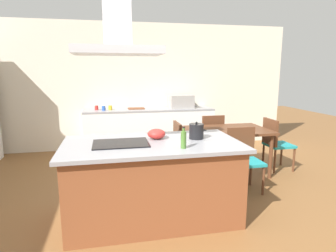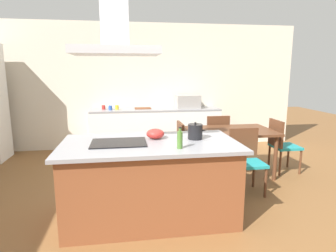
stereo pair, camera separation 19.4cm
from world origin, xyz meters
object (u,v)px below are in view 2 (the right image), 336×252
(cooktop, at_px, (119,143))
(olive_oil_bottle, at_px, (180,139))
(dining_table, at_px, (229,135))
(mixing_bowl, at_px, (155,134))
(chair_at_right_end, at_px, (281,142))
(chair_facing_island, at_px, (246,156))
(chair_at_left_end, at_px, (174,147))
(tea_kettle, at_px, (195,132))
(coffee_mug_red, at_px, (104,107))
(cutting_board, at_px, (143,108))
(chair_facing_back_wall, at_px, (216,135))
(range_hood, at_px, (115,30))
(countertop_microwave, at_px, (188,102))
(coffee_mug_blue, at_px, (110,108))
(coffee_mug_yellow, at_px, (117,107))

(cooktop, xyz_separation_m, olive_oil_bottle, (0.63, -0.31, 0.09))
(cooktop, relative_size, dining_table, 0.43)
(mixing_bowl, height_order, chair_at_right_end, mixing_bowl)
(olive_oil_bottle, distance_m, chair_facing_island, 1.49)
(chair_at_left_end, bearing_deg, tea_kettle, -87.17)
(coffee_mug_red, relative_size, chair_at_left_end, 0.10)
(chair_at_right_end, bearing_deg, cutting_board, 142.00)
(chair_facing_back_wall, distance_m, range_hood, 3.01)
(countertop_microwave, distance_m, chair_at_left_end, 1.85)
(cooktop, xyz_separation_m, tea_kettle, (0.88, 0.07, 0.08))
(coffee_mug_blue, bearing_deg, coffee_mug_red, 144.31)
(coffee_mug_red, relative_size, range_hood, 0.10)
(coffee_mug_blue, distance_m, chair_at_right_end, 3.33)
(chair_at_right_end, bearing_deg, tea_kettle, -147.22)
(chair_at_right_end, height_order, range_hood, range_hood)
(cutting_board, bearing_deg, coffee_mug_red, -179.77)
(dining_table, relative_size, range_hood, 1.56)
(mixing_bowl, height_order, chair_facing_island, mixing_bowl)
(cooktop, xyz_separation_m, coffee_mug_blue, (-0.22, 2.82, 0.04))
(mixing_bowl, xyz_separation_m, countertop_microwave, (1.00, 2.72, 0.08))
(cutting_board, bearing_deg, chair_facing_island, -61.65)
(olive_oil_bottle, relative_size, cutting_board, 0.66)
(chair_at_left_end, bearing_deg, range_hood, -124.37)
(countertop_microwave, distance_m, chair_at_right_end, 2.15)
(cooktop, relative_size, mixing_bowl, 2.84)
(mixing_bowl, relative_size, coffee_mug_red, 2.35)
(mixing_bowl, distance_m, chair_facing_island, 1.44)
(chair_at_right_end, distance_m, range_hood, 3.33)
(coffee_mug_blue, relative_size, cutting_board, 0.26)
(mixing_bowl, height_order, coffee_mug_red, mixing_bowl)
(coffee_mug_red, xyz_separation_m, coffee_mug_blue, (0.14, -0.10, 0.00))
(cooktop, xyz_separation_m, range_hood, (0.00, 0.00, 1.20))
(coffee_mug_yellow, bearing_deg, olive_oil_bottle, -77.48)
(countertop_microwave, relative_size, chair_at_left_end, 0.56)
(dining_table, xyz_separation_m, chair_facing_back_wall, (-0.00, 0.67, -0.16))
(coffee_mug_blue, bearing_deg, countertop_microwave, 1.97)
(chair_facing_island, bearing_deg, chair_at_right_end, 36.01)
(cutting_board, xyz_separation_m, chair_at_right_end, (2.20, -1.72, -0.40))
(mixing_bowl, relative_size, cutting_board, 0.62)
(mixing_bowl, distance_m, dining_table, 1.71)
(coffee_mug_red, distance_m, coffee_mug_yellow, 0.28)
(chair_facing_island, bearing_deg, chair_at_left_end, 143.99)
(coffee_mug_yellow, relative_size, chair_facing_back_wall, 0.10)
(tea_kettle, relative_size, chair_at_right_end, 0.25)
(mixing_bowl, distance_m, coffee_mug_red, 2.87)
(coffee_mug_yellow, bearing_deg, chair_facing_island, -51.96)
(mixing_bowl, bearing_deg, countertop_microwave, 69.88)
(chair_at_right_end, distance_m, chair_facing_back_wall, 1.13)
(cooktop, bearing_deg, chair_at_left_end, 55.63)
(cooktop, bearing_deg, chair_facing_back_wall, 47.09)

